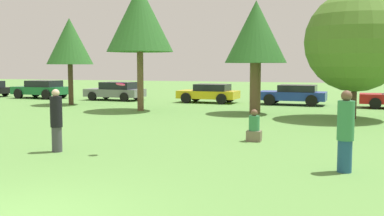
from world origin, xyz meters
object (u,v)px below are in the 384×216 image
object	(u,v)px
parked_car_blue	(294,94)
tree_1	(140,19)
person_thrower	(56,120)
bystander_sitting	(254,128)
tree_3	(356,41)
tree_2	(256,33)
person_catcher	(345,131)
parked_car_grey	(116,91)
frisbee	(120,84)
parked_car_yellow	(209,93)
tree_0	(70,42)
parked_car_green	(42,89)

from	to	relation	value
parked_car_blue	tree_1	bearing A→B (deg)	42.66
person_thrower	bystander_sitting	distance (m)	6.00
tree_3	tree_2	bearing A→B (deg)	169.40
person_catcher	parked_car_grey	size ratio (longest dim) A/B	0.45
tree_2	bystander_sitting	bearing A→B (deg)	-80.14
frisbee	tree_2	distance (m)	11.67
bystander_sitting	tree_3	distance (m)	8.58
parked_car_yellow	frisbee	bearing A→B (deg)	100.77
parked_car_grey	parked_car_blue	distance (m)	12.06
person_thrower	tree_2	size ratio (longest dim) A/B	0.31
tree_1	parked_car_grey	distance (m)	8.74
person_thrower	parked_car_blue	world-z (taller)	person_thrower
tree_1	parked_car_blue	bearing A→B (deg)	39.69
parked_car_blue	frisbee	bearing A→B (deg)	82.95
tree_3	parked_car_yellow	world-z (taller)	tree_3
person_catcher	frisbee	size ratio (longest dim) A/B	7.46
tree_0	parked_car_green	distance (m)	7.30
frisbee	parked_car_grey	size ratio (longest dim) A/B	0.06
tree_0	parked_car_grey	world-z (taller)	tree_0
tree_1	parked_car_green	bearing A→B (deg)	150.31
person_thrower	parked_car_blue	size ratio (longest dim) A/B	0.43
bystander_sitting	parked_car_green	bearing A→B (deg)	142.72
person_catcher	tree_2	world-z (taller)	tree_2
person_thrower	parked_car_grey	size ratio (longest dim) A/B	0.42
tree_0	parked_car_blue	size ratio (longest dim) A/B	1.29
person_catcher	frisbee	world-z (taller)	frisbee
parked_car_green	tree_3	bearing A→B (deg)	166.07
parked_car_grey	parked_car_yellow	world-z (taller)	parked_car_grey
tree_0	tree_1	xyz separation A→B (m)	(5.58, -2.03, 1.00)
parked_car_grey	person_thrower	bearing A→B (deg)	115.66
parked_car_green	parked_car_yellow	world-z (taller)	parked_car_green
tree_2	parked_car_yellow	size ratio (longest dim) A/B	1.43
frisbee	parked_car_green	size ratio (longest dim) A/B	0.06
tree_3	parked_car_grey	bearing A→B (deg)	157.06
tree_1	parked_car_green	world-z (taller)	tree_1
person_catcher	parked_car_yellow	xyz separation A→B (m)	(-8.05, 17.29, -0.29)
bystander_sitting	tree_0	distance (m)	16.64
tree_3	parked_car_grey	size ratio (longest dim) A/B	1.39
bystander_sitting	parked_car_blue	bearing A→B (deg)	90.22
person_thrower	bystander_sitting	xyz separation A→B (m)	(4.89, 3.44, -0.47)
frisbee	tree_1	world-z (taller)	tree_1
bystander_sitting	parked_car_yellow	distance (m)	14.82
tree_2	parked_car_grey	distance (m)	12.52
person_catcher	tree_0	distance (m)	20.75
bystander_sitting	parked_car_grey	size ratio (longest dim) A/B	0.25
parked_car_green	person_thrower	bearing A→B (deg)	130.56
person_thrower	tree_0	bearing A→B (deg)	122.07
parked_car_blue	parked_car_yellow	bearing A→B (deg)	3.71
parked_car_blue	person_thrower	bearing A→B (deg)	77.34
frisbee	parked_car_grey	distance (m)	19.28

